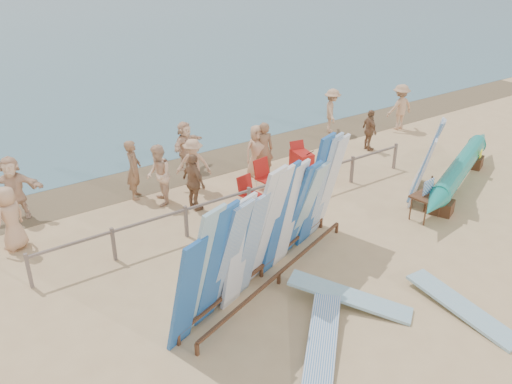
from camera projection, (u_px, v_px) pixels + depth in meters
ground at (318, 264)px, 13.26m from camera, size 160.00×160.00×0.00m
wet_sand_strip at (180, 168)px, 18.57m from camera, size 40.00×2.60×0.01m
fence at (249, 196)px, 15.19m from camera, size 12.08×0.08×0.90m
main_surfboard_rack at (271, 229)px, 12.04m from camera, size 5.99×2.75×3.06m
side_surfboard_rack at (426, 160)px, 16.24m from camera, size 2.18×1.68×2.56m
outrigger_canoe at (460, 169)px, 16.86m from camera, size 6.94×3.42×1.04m
vendor_table at (425, 206)px, 15.18m from camera, size 0.96×0.73×1.19m
flat_board_e at (322, 349)px, 10.55m from camera, size 2.33×2.27×0.32m
flat_board_b at (461, 312)px, 11.59m from camera, size 0.68×2.72×0.24m
flat_board_a at (349, 305)px, 11.80m from camera, size 1.98×2.53×0.44m
beach_chair_left at (266, 180)px, 17.02m from camera, size 0.66×0.68×0.93m
beach_chair_right at (249, 196)px, 16.05m from camera, size 0.62×0.63×0.85m
stroller at (301, 164)px, 17.70m from camera, size 0.72×0.93×1.16m
beachgoer_3 at (194, 165)px, 16.70m from camera, size 1.14×0.99×1.67m
beachgoer_extra_0 at (400, 107)px, 21.84m from camera, size 1.24×0.62×1.85m
beachgoer_7 at (263, 150)px, 17.60m from camera, size 0.76×0.59×1.85m
beachgoer_2 at (159, 175)px, 15.77m from camera, size 0.71×0.99×1.84m
beachgoer_6 at (257, 151)px, 17.67m from camera, size 0.89×0.49×1.74m
beachgoer_11 at (13, 188)px, 15.02m from camera, size 1.77×1.27×1.84m
beachgoer_1 at (134, 170)px, 16.15m from camera, size 0.66×0.76×1.84m
beachgoer_4 at (194, 182)px, 15.46m from camera, size 0.53×1.05×1.72m
beachgoer_10 at (370, 130)px, 19.77m from camera, size 0.63×0.97×1.53m
beachgoer_9 at (332, 111)px, 21.49m from camera, size 1.08×1.19×1.77m
beachgoer_0 at (10, 218)px, 13.56m from camera, size 0.92×0.77×1.71m
beachgoer_5 at (185, 145)px, 18.23m from camera, size 1.59×1.18×1.66m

